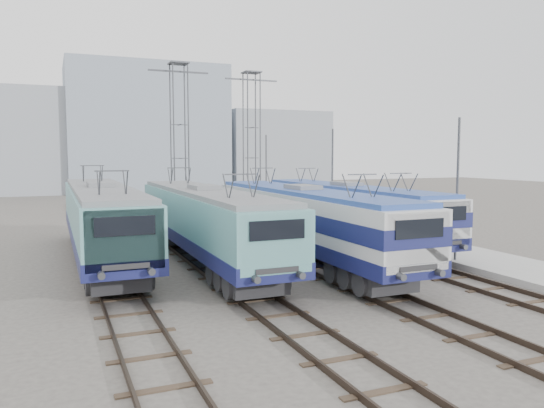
{
  "coord_description": "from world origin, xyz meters",
  "views": [
    {
      "loc": [
        -8.92,
        -17.54,
        5.28
      ],
      "look_at": [
        1.27,
        7.0,
        2.79
      ],
      "focal_mm": 35.0,
      "sensor_mm": 36.0,
      "label": 1
    }
  ],
  "objects": [
    {
      "name": "ground",
      "position": [
        0.0,
        0.0,
        0.0
      ],
      "size": [
        160.0,
        160.0,
        0.0
      ],
      "primitive_type": "plane",
      "color": "#514C47"
    },
    {
      "name": "platform",
      "position": [
        10.2,
        8.0,
        0.15
      ],
      "size": [
        4.0,
        70.0,
        0.3
      ],
      "primitive_type": "cube",
      "color": "#9E9E99",
      "rests_on": "ground"
    },
    {
      "name": "locomotive_far_left",
      "position": [
        -6.75,
        9.32,
        2.27
      ],
      "size": [
        2.89,
        18.24,
        3.43
      ],
      "color": "#181C52",
      "rests_on": "ground"
    },
    {
      "name": "locomotive_center_left",
      "position": [
        -2.25,
        6.77,
        2.22
      ],
      "size": [
        2.82,
        17.78,
        3.35
      ],
      "color": "#181C52",
      "rests_on": "ground"
    },
    {
      "name": "locomotive_center_right",
      "position": [
        2.25,
        5.31,
        2.26
      ],
      "size": [
        2.8,
        17.71,
        3.33
      ],
      "color": "#181C52",
      "rests_on": "ground"
    },
    {
      "name": "locomotive_far_right",
      "position": [
        6.75,
        8.82,
        2.2
      ],
      "size": [
        2.71,
        17.15,
        3.22
      ],
      "color": "#181C52",
      "rests_on": "ground"
    },
    {
      "name": "catenary_tower_west",
      "position": [
        0.0,
        22.0,
        6.64
      ],
      "size": [
        4.5,
        1.2,
        12.0
      ],
      "color": "#3F4247",
      "rests_on": "ground"
    },
    {
      "name": "catenary_tower_east",
      "position": [
        6.5,
        24.0,
        6.64
      ],
      "size": [
        4.5,
        1.2,
        12.0
      ],
      "color": "#3F4247",
      "rests_on": "ground"
    },
    {
      "name": "mast_front",
      "position": [
        8.6,
        2.0,
        3.5
      ],
      "size": [
        0.12,
        0.12,
        7.0
      ],
      "primitive_type": "cylinder",
      "color": "#3F4247",
      "rests_on": "ground"
    },
    {
      "name": "mast_mid",
      "position": [
        8.6,
        14.0,
        3.5
      ],
      "size": [
        0.12,
        0.12,
        7.0
      ],
      "primitive_type": "cylinder",
      "color": "#3F4247",
      "rests_on": "ground"
    },
    {
      "name": "mast_rear",
      "position": [
        8.6,
        26.0,
        3.5
      ],
      "size": [
        0.12,
        0.12,
        7.0
      ],
      "primitive_type": "cylinder",
      "color": "#3F4247",
      "rests_on": "ground"
    },
    {
      "name": "building_west",
      "position": [
        -14.0,
        62.0,
        7.0
      ],
      "size": [
        18.0,
        12.0,
        14.0
      ],
      "primitive_type": "cube",
      "color": "gray",
      "rests_on": "ground"
    },
    {
      "name": "building_center",
      "position": [
        4.0,
        62.0,
        9.0
      ],
      "size": [
        22.0,
        14.0,
        18.0
      ],
      "primitive_type": "cube",
      "color": "#8491A0",
      "rests_on": "ground"
    },
    {
      "name": "building_east",
      "position": [
        24.0,
        62.0,
        6.0
      ],
      "size": [
        16.0,
        12.0,
        12.0
      ],
      "primitive_type": "cube",
      "color": "gray",
      "rests_on": "ground"
    }
  ]
}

